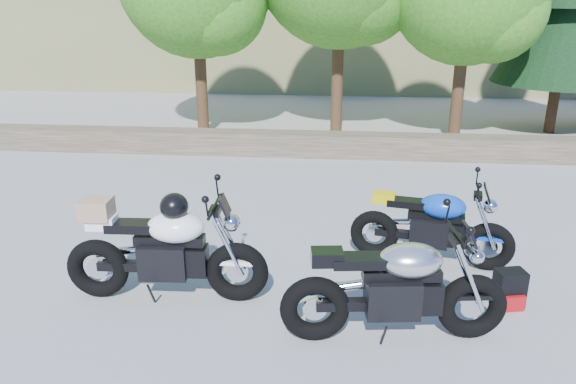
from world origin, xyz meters
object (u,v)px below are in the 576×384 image
object	(u,v)px
blue_bike	(432,227)
backpack	(509,289)
silver_bike	(397,289)
white_bike	(164,248)

from	to	relation	value
blue_bike	backpack	size ratio (longest dim) A/B	4.82
blue_bike	backpack	world-z (taller)	blue_bike
silver_bike	white_bike	size ratio (longest dim) A/B	0.99
white_bike	backpack	xyz separation A→B (m)	(3.90, 0.19, -0.43)
white_bike	blue_bike	bearing A→B (deg)	18.63
silver_bike	blue_bike	xyz separation A→B (m)	(0.62, 1.78, -0.05)
backpack	white_bike	bearing A→B (deg)	170.16
silver_bike	backpack	world-z (taller)	silver_bike
silver_bike	blue_bike	size ratio (longest dim) A/B	1.11
white_bike	backpack	distance (m)	3.93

